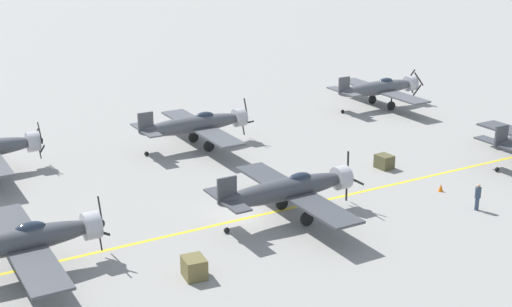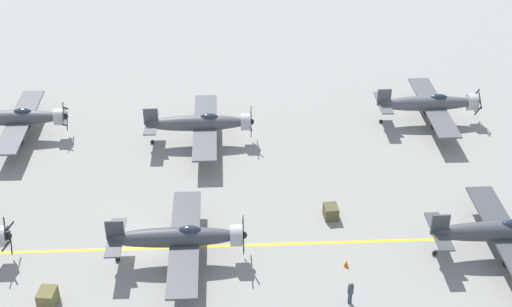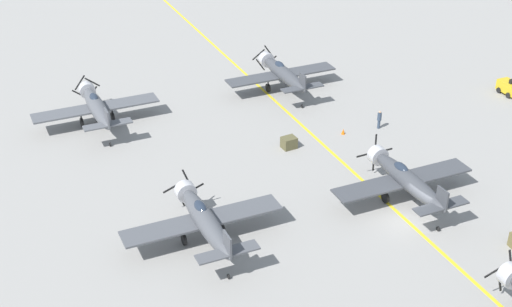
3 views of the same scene
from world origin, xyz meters
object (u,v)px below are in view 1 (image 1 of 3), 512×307
(airplane_mid_center, at_px, (290,189))
(ground_crew_walking, at_px, (478,196))
(airplane_far_left, at_px, (380,88))
(airplane_mid_left, at_px, (197,124))
(supply_crate_outboard, at_px, (194,268))
(supply_crate_mid_lane, at_px, (384,162))
(airplane_near_center, at_px, (18,242))
(traffic_cone, at_px, (441,188))

(airplane_mid_center, relative_size, ground_crew_walking, 6.53)
(airplane_far_left, distance_m, airplane_mid_left, 21.94)
(airplane_far_left, bearing_deg, airplane_mid_left, -71.64)
(supply_crate_outboard, bearing_deg, airplane_mid_center, 115.48)
(supply_crate_mid_lane, xyz_separation_m, supply_crate_outboard, (8.65, -20.22, 0.04))
(airplane_near_center, relative_size, supply_crate_mid_lane, 9.43)
(airplane_mid_left, bearing_deg, ground_crew_walking, 41.06)
(ground_crew_walking, xyz_separation_m, supply_crate_mid_lane, (-9.54, 0.03, -0.47))
(airplane_mid_left, bearing_deg, supply_crate_outboard, -10.21)
(airplane_mid_left, relative_size, traffic_cone, 21.82)
(airplane_near_center, xyz_separation_m, supply_crate_mid_lane, (-3.81, 28.29, -1.48))
(airplane_mid_left, xyz_separation_m, supply_crate_outboard, (20.61, -9.94, -1.44))
(airplane_near_center, relative_size, airplane_mid_left, 1.00)
(ground_crew_walking, relative_size, supply_crate_outboard, 1.34)
(airplane_far_left, distance_m, traffic_cone, 23.49)
(traffic_cone, bearing_deg, airplane_near_center, -94.07)
(airplane_far_left, xyz_separation_m, supply_crate_mid_lane, (14.74, -11.49, -1.48))
(airplane_mid_center, distance_m, airplane_far_left, 30.01)
(airplane_mid_left, distance_m, supply_crate_outboard, 22.92)
(airplane_near_center, distance_m, airplane_mid_left, 23.94)
(airplane_far_left, xyz_separation_m, ground_crew_walking, (24.28, -11.51, -1.01))
(supply_crate_mid_lane, bearing_deg, airplane_far_left, 142.08)
(airplane_mid_center, xyz_separation_m, supply_crate_mid_lane, (-4.51, 11.53, -1.48))
(airplane_mid_center, bearing_deg, ground_crew_walking, 77.45)
(airplane_mid_center, relative_size, traffic_cone, 21.82)
(airplane_mid_center, relative_size, supply_crate_outboard, 8.76)
(airplane_near_center, height_order, ground_crew_walking, airplane_near_center)
(airplane_mid_center, distance_m, supply_crate_outboard, 9.73)
(airplane_far_left, xyz_separation_m, supply_crate_outboard, (23.40, -31.71, -1.44))
(airplane_mid_center, xyz_separation_m, traffic_cone, (1.33, 11.84, -1.74))
(supply_crate_outboard, bearing_deg, traffic_cone, 97.79)
(airplane_near_center, height_order, supply_crate_mid_lane, airplane_near_center)
(supply_crate_mid_lane, relative_size, traffic_cone, 2.31)
(airplane_far_left, height_order, supply_crate_mid_lane, airplane_far_left)
(airplane_mid_left, height_order, traffic_cone, airplane_mid_left)
(traffic_cone, bearing_deg, supply_crate_mid_lane, -176.93)
(airplane_mid_left, relative_size, ground_crew_walking, 6.53)
(ground_crew_walking, xyz_separation_m, supply_crate_outboard, (-0.89, -20.20, -0.43))
(airplane_near_center, bearing_deg, airplane_far_left, 105.59)
(airplane_mid_left, bearing_deg, airplane_far_left, 112.86)
(ground_crew_walking, height_order, supply_crate_outboard, ground_crew_walking)
(airplane_far_left, relative_size, ground_crew_walking, 6.53)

